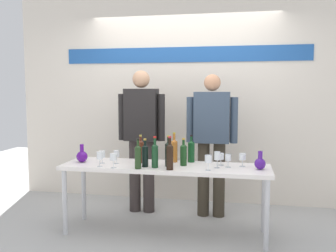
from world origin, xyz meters
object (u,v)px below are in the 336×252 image
at_px(display_table, 165,171).
at_px(wine_bottle_4, 145,155).
at_px(wine_bottle_1, 191,151).
at_px(wine_glass_right_3, 228,158).
at_px(wine_glass_left_2, 113,157).
at_px(wine_bottle_8, 174,150).
at_px(wine_glass_right_0, 208,159).
at_px(decanter_blue_left, 82,156).
at_px(wine_bottle_6, 183,154).
at_px(decanter_blue_right, 260,163).
at_px(wine_bottle_0, 168,153).
at_px(wine_glass_right_1, 242,157).
at_px(wine_glass_left_0, 100,156).
at_px(wine_glass_right_4, 221,157).
at_px(wine_glass_left_1, 102,154).
at_px(wine_glass_left_3, 117,154).
at_px(presenter_left, 142,132).
at_px(wine_bottle_2, 138,156).
at_px(presenter_right, 212,136).
at_px(wine_bottle_5, 141,150).
at_px(wine_glass_right_2, 217,156).
at_px(wine_bottle_7, 155,154).
at_px(wine_bottle_3, 170,156).

relative_size(display_table, wine_bottle_4, 7.47).
bearing_deg(wine_bottle_1, wine_glass_right_3, -26.67).
bearing_deg(wine_bottle_4, wine_glass_left_2, -158.84).
height_order(wine_bottle_8, wine_glass_right_0, wine_bottle_8).
bearing_deg(decanter_blue_left, wine_bottle_6, 2.00).
distance_m(decanter_blue_right, wine_bottle_8, 0.92).
distance_m(wine_bottle_0, wine_glass_right_1, 0.76).
height_order(wine_glass_left_0, wine_glass_right_0, wine_glass_left_0).
relative_size(wine_glass_right_1, wine_glass_right_4, 1.06).
relative_size(wine_bottle_6, wine_glass_right_0, 1.89).
relative_size(wine_glass_left_1, wine_glass_left_3, 0.96).
relative_size(wine_bottle_4, wine_glass_right_0, 1.91).
xyz_separation_m(wine_bottle_1, wine_glass_right_1, (0.55, -0.13, -0.03)).
bearing_deg(decanter_blue_right, wine_bottle_8, 167.28).
relative_size(presenter_left, wine_glass_right_4, 13.49).
bearing_deg(wine_glass_right_1, wine_bottle_2, -163.47).
xyz_separation_m(presenter_right, wine_glass_right_3, (0.22, -0.63, -0.14)).
xyz_separation_m(decanter_blue_left, presenter_left, (0.49, 0.66, 0.20)).
xyz_separation_m(wine_bottle_5, wine_glass_left_0, (-0.36, -0.28, -0.02)).
bearing_deg(wine_bottle_1, wine_bottle_8, -170.85).
height_order(wine_bottle_0, wine_glass_right_2, wine_bottle_0).
xyz_separation_m(presenter_right, wine_glass_left_3, (-0.95, -0.67, -0.13)).
relative_size(presenter_left, wine_bottle_7, 5.49).
xyz_separation_m(presenter_left, wine_bottle_8, (0.49, -0.46, -0.13)).
bearing_deg(wine_bottle_7, presenter_left, 114.20).
distance_m(decanter_blue_left, wine_bottle_0, 0.96).
bearing_deg(decanter_blue_left, wine_glass_right_2, -0.71).
distance_m(wine_bottle_2, wine_bottle_6, 0.48).
bearing_deg(decanter_blue_right, decanter_blue_left, -180.00).
distance_m(decanter_blue_left, wine_bottle_8, 1.00).
bearing_deg(wine_bottle_6, wine_glass_left_0, -164.98).
height_order(wine_bottle_6, wine_glass_right_2, wine_bottle_6).
bearing_deg(wine_bottle_3, wine_glass_left_3, 163.21).
distance_m(decanter_blue_right, wine_bottle_4, 1.15).
relative_size(wine_bottle_2, wine_glass_right_0, 2.00).
bearing_deg(wine_glass_left_2, wine_bottle_2, 3.00).
relative_size(wine_glass_right_0, wine_glass_right_1, 1.11).
height_order(decanter_blue_left, wine_bottle_3, wine_bottle_3).
relative_size(wine_glass_left_0, wine_glass_left_3, 1.08).
height_order(wine_glass_right_0, wine_glass_right_3, wine_glass_right_0).
distance_m(wine_bottle_8, wine_glass_left_0, 0.80).
height_order(wine_glass_right_1, wine_glass_right_2, wine_glass_right_2).
height_order(presenter_left, wine_bottle_6, presenter_left).
bearing_deg(wine_glass_right_4, wine_bottle_1, 160.49).
height_order(wine_bottle_8, wine_glass_left_2, wine_bottle_8).
xyz_separation_m(display_table, wine_glass_left_0, (-0.64, -0.20, 0.18)).
relative_size(decanter_blue_right, wine_bottle_0, 0.57).
relative_size(wine_bottle_6, wine_glass_left_3, 2.02).
height_order(presenter_left, wine_bottle_1, presenter_left).
bearing_deg(wine_glass_left_0, presenter_right, 38.27).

